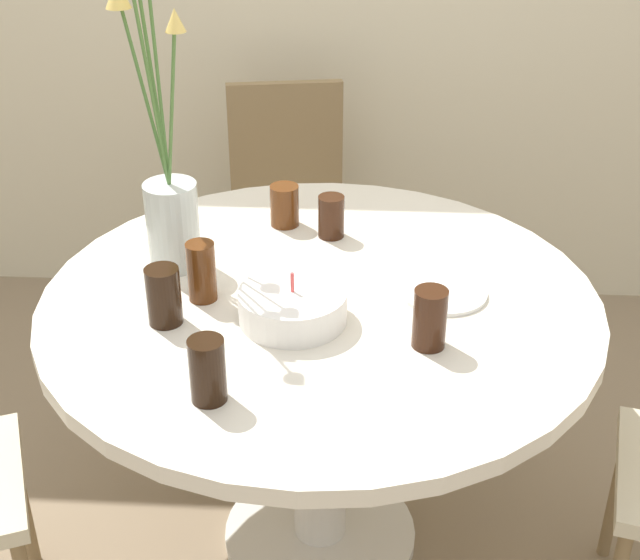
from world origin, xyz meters
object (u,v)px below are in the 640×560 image
drink_glass_3 (331,216)px  drink_glass_2 (430,318)px  drink_glass_5 (285,205)px  chair_left_flank (289,208)px  drink_glass_1 (207,370)px  birthday_cake (293,306)px  flower_vase (168,190)px  side_plate (444,292)px  drink_glass_4 (202,272)px  drink_glass_0 (164,296)px

drink_glass_3 → drink_glass_2: bearing=-65.1°
drink_glass_5 → drink_glass_2: bearing=-57.3°
chair_left_flank → drink_glass_1: (-0.02, -1.36, 0.30)m
drink_glass_1 → birthday_cake: bearing=65.0°
drink_glass_2 → flower_vase: bearing=152.5°
drink_glass_3 → drink_glass_5: (-0.12, 0.06, -0.00)m
chair_left_flank → drink_glass_2: 1.26m
chair_left_flank → drink_glass_1: size_ratio=6.95×
drink_glass_3 → side_plate: bearing=-45.8°
chair_left_flank → side_plate: bearing=-74.4°
drink_glass_1 → drink_glass_4: 0.37m
drink_glass_2 → drink_glass_3: size_ratio=1.19×
chair_left_flank → drink_glass_3: (0.17, -0.67, 0.29)m
drink_glass_5 → birthday_cake: bearing=-82.5°
drink_glass_1 → side_plate: bearing=41.7°
drink_glass_2 → drink_glass_4: 0.52m
drink_glass_2 → drink_glass_1: bearing=-153.8°
birthday_cake → drink_glass_1: 0.32m
drink_glass_5 → flower_vase: bearing=-136.1°
flower_vase → drink_glass_1: (0.17, -0.52, -0.13)m
chair_left_flank → side_plate: chair_left_flank is taller
drink_glass_2 → drink_glass_3: bearing=114.9°
side_plate → drink_glass_2: size_ratio=1.51×
birthday_cake → drink_glass_5: 0.47m
drink_glass_0 → drink_glass_2: 0.56m
birthday_cake → drink_glass_2: 0.30m
side_plate → drink_glass_1: drink_glass_1 is taller
flower_vase → drink_glass_4: bearing=-57.3°
drink_glass_2 → drink_glass_3: (-0.23, 0.49, -0.01)m
side_plate → drink_glass_0: bearing=-165.8°
flower_vase → drink_glass_2: (0.59, -0.31, -0.13)m
drink_glass_0 → drink_glass_1: drink_glass_1 is taller
drink_glass_0 → drink_glass_3: size_ratio=1.20×
drink_glass_0 → drink_glass_3: bearing=52.1°
flower_vase → drink_glass_4: size_ratio=5.51×
flower_vase → chair_left_flank: bearing=76.9°
side_plate → drink_glass_0: drink_glass_0 is taller
drink_glass_2 → drink_glass_4: (-0.50, 0.16, 0.00)m
chair_left_flank → drink_glass_0: bearing=-108.0°
drink_glass_2 → drink_glass_4: size_ratio=0.94×
drink_glass_3 → drink_glass_4: drink_glass_4 is taller
birthday_cake → flower_vase: (-0.31, 0.23, 0.16)m
drink_glass_4 → chair_left_flank: bearing=84.3°
drink_glass_3 → flower_vase: bearing=-154.3°
birthday_cake → drink_glass_1: (-0.13, -0.29, 0.03)m
drink_glass_0 → drink_glass_5: drink_glass_0 is taller
chair_left_flank → birthday_cake: (0.11, -1.07, 0.27)m
flower_vase → drink_glass_3: bearing=25.7°
drink_glass_0 → drink_glass_2: size_ratio=1.00×
drink_glass_0 → drink_glass_4: size_ratio=0.94×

